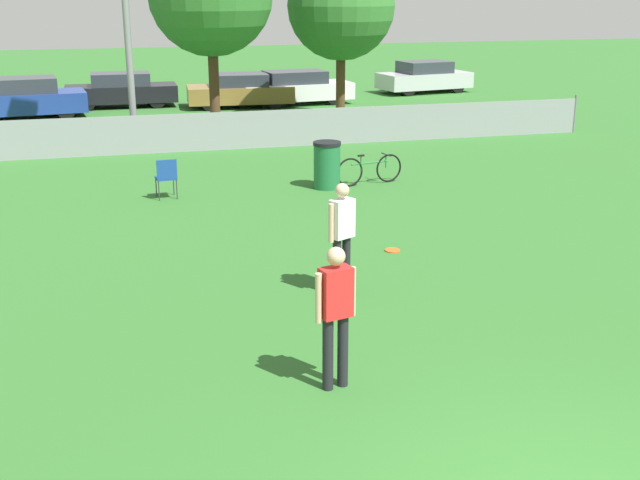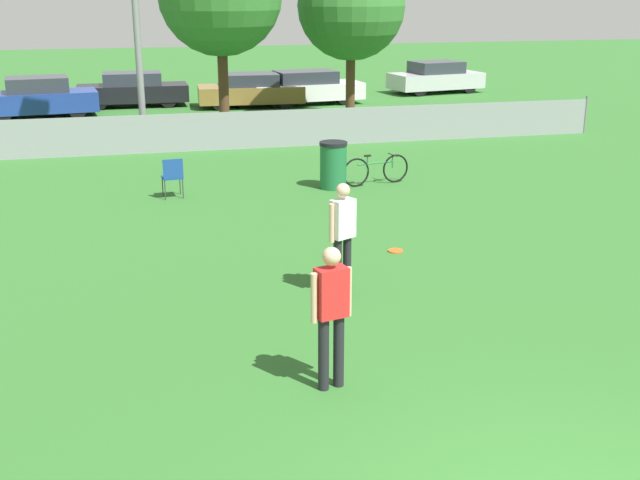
% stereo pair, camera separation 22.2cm
% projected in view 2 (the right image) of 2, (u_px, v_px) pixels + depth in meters
% --- Properties ---
extents(fence_backline, '(21.86, 0.07, 1.21)m').
position_uv_depth(fence_backline, '(252.00, 130.00, 23.44)').
color(fence_backline, gray).
rests_on(fence_backline, ground_plane).
extents(tree_far_right, '(3.65, 3.65, 5.77)m').
position_uv_depth(tree_far_right, '(351.00, 6.00, 26.97)').
color(tree_far_right, '#4C331E').
rests_on(tree_far_right, ground_plane).
extents(player_thrower_red, '(0.51, 0.30, 1.76)m').
position_uv_depth(player_thrower_red, '(331.00, 308.00, 9.27)').
color(player_thrower_red, black).
rests_on(player_thrower_red, ground_plane).
extents(player_receiver_white, '(0.48, 0.37, 1.76)m').
position_uv_depth(player_receiver_white, '(343.00, 231.00, 12.19)').
color(player_receiver_white, black).
rests_on(player_receiver_white, ground_plane).
extents(frisbee_disc, '(0.28, 0.28, 0.03)m').
position_uv_depth(frisbee_disc, '(395.00, 251.00, 14.46)').
color(frisbee_disc, '#E5591E').
rests_on(frisbee_disc, ground_plane).
extents(folding_chair_sideline, '(0.48, 0.49, 0.92)m').
position_uv_depth(folding_chair_sideline, '(173.00, 175.00, 17.94)').
color(folding_chair_sideline, '#333338').
rests_on(folding_chair_sideline, ground_plane).
extents(bicycle_sideline, '(1.74, 0.49, 0.74)m').
position_uv_depth(bicycle_sideline, '(376.00, 170.00, 19.22)').
color(bicycle_sideline, black).
rests_on(bicycle_sideline, ground_plane).
extents(trash_bin, '(0.66, 0.66, 1.11)m').
position_uv_depth(trash_bin, '(333.00, 165.00, 18.82)').
color(trash_bin, '#1E6638').
rests_on(trash_bin, ground_plane).
extents(parked_car_blue, '(4.28, 2.30, 1.45)m').
position_uv_depth(parked_car_blue, '(38.00, 98.00, 29.06)').
color(parked_car_blue, black).
rests_on(parked_car_blue, ground_plane).
extents(parked_car_dark, '(4.28, 1.67, 1.33)m').
position_uv_depth(parked_car_dark, '(133.00, 90.00, 31.65)').
color(parked_car_dark, black).
rests_on(parked_car_dark, ground_plane).
extents(parked_car_tan, '(4.20, 2.09, 1.30)m').
position_uv_depth(parked_car_tan, '(251.00, 90.00, 31.57)').
color(parked_car_tan, black).
rests_on(parked_car_tan, ground_plane).
extents(parked_car_white, '(4.70, 2.17, 1.33)m').
position_uv_depth(parked_car_white, '(306.00, 88.00, 32.23)').
color(parked_car_white, black).
rests_on(parked_car_white, ground_plane).
extents(parked_car_silver, '(4.32, 2.46, 1.38)m').
position_uv_depth(parked_car_silver, '(436.00, 77.00, 35.71)').
color(parked_car_silver, black).
rests_on(parked_car_silver, ground_plane).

